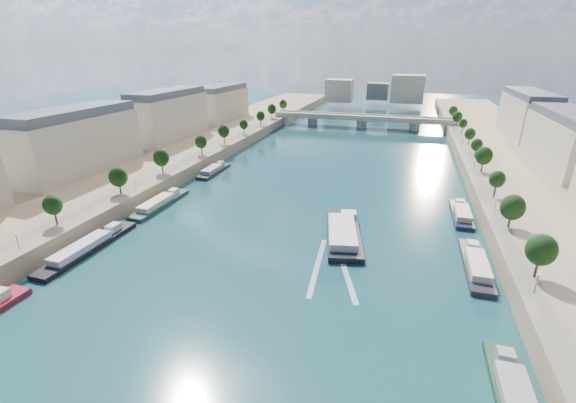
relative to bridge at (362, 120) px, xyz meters
The scene contains 16 objects.
ground 123.34m from the bridge, 90.00° to the right, with size 700.00×700.00×0.00m, color #0D3339.
quay_left 142.75m from the bridge, 120.29° to the right, with size 44.00×520.00×5.00m, color #9E8460.
quay_right 142.75m from the bridge, 59.71° to the right, with size 44.00×520.00×5.00m, color #9E8460.
pave_left 135.78m from the bridge, 114.82° to the right, with size 14.00×520.00×0.10m, color gray.
pave_right 135.78m from the bridge, 65.18° to the right, with size 14.00×520.00×0.10m, color gray.
trees_left 133.24m from the bridge, 114.40° to the right, with size 4.80×268.80×8.26m.
trees_right 126.01m from the bridge, 64.09° to the right, with size 4.80×268.80×8.26m.
lamps_left 143.24m from the bridge, 111.51° to the right, with size 0.36×200.36×4.28m.
lamps_right 129.40m from the bridge, 66.06° to the right, with size 0.36×200.36×4.28m.
buildings_left 140.46m from the bridge, 127.38° to the right, with size 16.00×226.00×23.20m.
skyline 96.81m from the bridge, 88.10° to the left, with size 79.00×42.00×22.00m.
bridge is the anchor object (origin of this frame).
tour_barge 156.26m from the bridge, 84.92° to the right, with size 14.44×30.72×4.02m.
wake 172.78m from the bridge, 85.41° to the right, with size 12.94×26.01×0.04m.
moored_barges_left 188.26m from the bridge, 103.99° to the right, with size 5.00×155.22×3.60m.
moored_barges_right 188.82m from the bridge, 76.05° to the right, with size 5.00×124.43×3.60m.
Camera 1 is at (26.66, -24.81, 46.67)m, focal length 24.00 mm.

